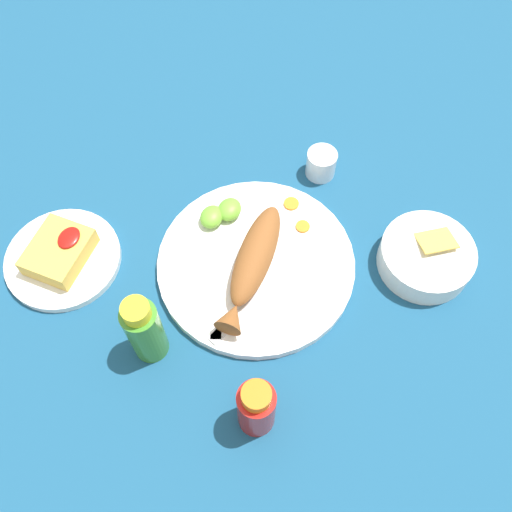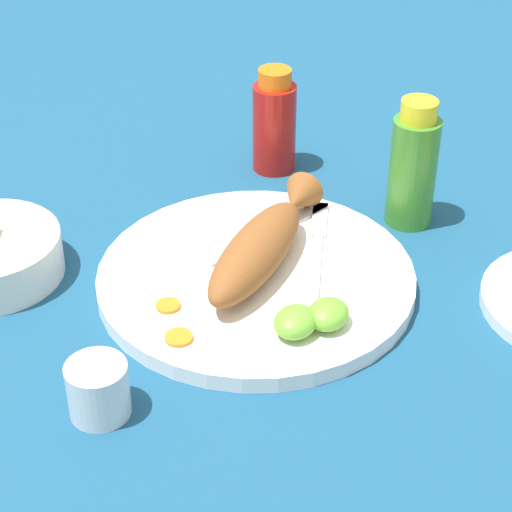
{
  "view_description": "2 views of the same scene",
  "coord_description": "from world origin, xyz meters",
  "px_view_note": "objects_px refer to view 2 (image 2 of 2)",
  "views": [
    {
      "loc": [
        -0.43,
        -0.17,
        0.87
      ],
      "look_at": [
        0.0,
        0.0,
        0.04
      ],
      "focal_mm": 40.0,
      "sensor_mm": 36.0,
      "label": 1
    },
    {
      "loc": [
        0.71,
        0.36,
        0.59
      ],
      "look_at": [
        0.0,
        0.0,
        0.04
      ],
      "focal_mm": 65.0,
      "sensor_mm": 36.0,
      "label": 2
    }
  ],
  "objects_px": {
    "main_plate": "(256,278)",
    "hot_sauce_bottle_green": "(413,167)",
    "fried_fish": "(262,244)",
    "salt_cup": "(99,392)",
    "fork_near": "(279,228)",
    "fork_far": "(318,241)",
    "hot_sauce_bottle_red": "(274,123)"
  },
  "relations": [
    {
      "from": "fork_near",
      "to": "fork_far",
      "type": "xyz_separation_m",
      "value": [
        0.01,
        0.05,
        0.0
      ]
    },
    {
      "from": "main_plate",
      "to": "salt_cup",
      "type": "relative_size",
      "value": 6.04
    },
    {
      "from": "main_plate",
      "to": "salt_cup",
      "type": "distance_m",
      "value": 0.24
    },
    {
      "from": "fork_near",
      "to": "hot_sauce_bottle_green",
      "type": "height_order",
      "value": "hot_sauce_bottle_green"
    },
    {
      "from": "fork_far",
      "to": "hot_sauce_bottle_red",
      "type": "distance_m",
      "value": 0.21
    },
    {
      "from": "main_plate",
      "to": "hot_sauce_bottle_red",
      "type": "relative_size",
      "value": 2.49
    },
    {
      "from": "main_plate",
      "to": "fried_fish",
      "type": "distance_m",
      "value": 0.04
    },
    {
      "from": "main_plate",
      "to": "hot_sauce_bottle_green",
      "type": "xyz_separation_m",
      "value": [
        -0.2,
        0.1,
        0.06
      ]
    },
    {
      "from": "main_plate",
      "to": "salt_cup",
      "type": "xyz_separation_m",
      "value": [
        0.23,
        -0.04,
        0.01
      ]
    },
    {
      "from": "main_plate",
      "to": "fork_near",
      "type": "relative_size",
      "value": 1.89
    },
    {
      "from": "fork_near",
      "to": "fried_fish",
      "type": "bearing_deg",
      "value": -149.42
    },
    {
      "from": "salt_cup",
      "to": "hot_sauce_bottle_green",
      "type": "bearing_deg",
      "value": 162.13
    },
    {
      "from": "main_plate",
      "to": "fried_fish",
      "type": "bearing_deg",
      "value": -176.91
    },
    {
      "from": "fried_fish",
      "to": "salt_cup",
      "type": "height_order",
      "value": "fried_fish"
    },
    {
      "from": "fork_near",
      "to": "hot_sauce_bottle_red",
      "type": "height_order",
      "value": "hot_sauce_bottle_red"
    },
    {
      "from": "main_plate",
      "to": "fork_near",
      "type": "bearing_deg",
      "value": -170.7
    },
    {
      "from": "fork_far",
      "to": "hot_sauce_bottle_red",
      "type": "bearing_deg",
      "value": 18.2
    },
    {
      "from": "main_plate",
      "to": "fork_far",
      "type": "height_order",
      "value": "fork_far"
    },
    {
      "from": "fried_fish",
      "to": "fork_near",
      "type": "distance_m",
      "value": 0.08
    },
    {
      "from": "hot_sauce_bottle_red",
      "to": "fork_far",
      "type": "bearing_deg",
      "value": 39.59
    },
    {
      "from": "hot_sauce_bottle_green",
      "to": "fork_near",
      "type": "bearing_deg",
      "value": -46.11
    },
    {
      "from": "hot_sauce_bottle_red",
      "to": "hot_sauce_bottle_green",
      "type": "height_order",
      "value": "hot_sauce_bottle_green"
    },
    {
      "from": "fried_fish",
      "to": "hot_sauce_bottle_green",
      "type": "height_order",
      "value": "hot_sauce_bottle_green"
    },
    {
      "from": "fork_far",
      "to": "main_plate",
      "type": "bearing_deg",
      "value": 134.66
    },
    {
      "from": "fork_near",
      "to": "fork_far",
      "type": "bearing_deg",
      "value": -75.87
    },
    {
      "from": "hot_sauce_bottle_green",
      "to": "salt_cup",
      "type": "xyz_separation_m",
      "value": [
        0.43,
        -0.14,
        -0.05
      ]
    },
    {
      "from": "fork_near",
      "to": "salt_cup",
      "type": "distance_m",
      "value": 0.32
    },
    {
      "from": "hot_sauce_bottle_green",
      "to": "salt_cup",
      "type": "distance_m",
      "value": 0.46
    },
    {
      "from": "hot_sauce_bottle_red",
      "to": "fried_fish",
      "type": "bearing_deg",
      "value": 22.97
    },
    {
      "from": "fork_far",
      "to": "hot_sauce_bottle_red",
      "type": "xyz_separation_m",
      "value": [
        -0.16,
        -0.13,
        0.04
      ]
    },
    {
      "from": "fried_fish",
      "to": "hot_sauce_bottle_red",
      "type": "xyz_separation_m",
      "value": [
        -0.23,
        -0.1,
        0.02
      ]
    },
    {
      "from": "main_plate",
      "to": "hot_sauce_bottle_red",
      "type": "xyz_separation_m",
      "value": [
        -0.24,
        -0.1,
        0.05
      ]
    }
  ]
}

